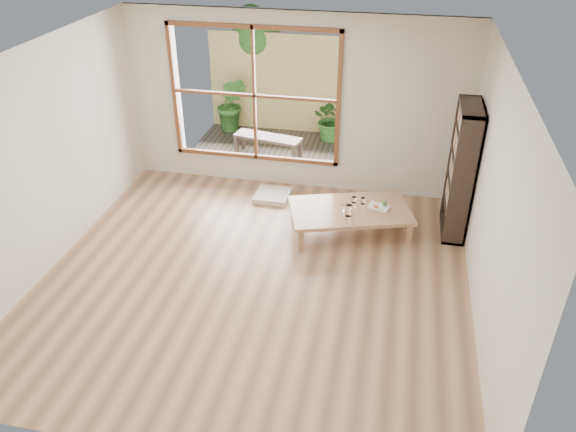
% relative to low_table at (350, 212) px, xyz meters
% --- Properties ---
extents(ground, '(5.00, 5.00, 0.00)m').
position_rel_low_table_xyz_m(ground, '(-0.98, -1.26, -0.30)').
color(ground, tan).
rests_on(ground, ground).
extents(low_table, '(1.76, 1.31, 0.34)m').
position_rel_low_table_xyz_m(low_table, '(0.00, 0.00, 0.00)').
color(low_table, '#AD7F54').
rests_on(low_table, ground).
extents(floor_cushion, '(0.51, 0.51, 0.07)m').
position_rel_low_table_xyz_m(floor_cushion, '(-1.23, 0.70, -0.27)').
color(floor_cushion, silver).
rests_on(floor_cushion, ground).
extents(bookshelf, '(0.28, 0.79, 1.77)m').
position_rel_low_table_xyz_m(bookshelf, '(1.36, 0.31, 0.58)').
color(bookshelf, '#30241A').
rests_on(bookshelf, ground).
extents(glass_tall, '(0.09, 0.09, 0.16)m').
position_rel_low_table_xyz_m(glass_tall, '(-0.01, -0.18, 0.12)').
color(glass_tall, silver).
rests_on(glass_tall, low_table).
extents(glass_mid, '(0.06, 0.06, 0.09)m').
position_rel_low_table_xyz_m(glass_mid, '(0.15, 0.17, 0.09)').
color(glass_mid, silver).
rests_on(glass_mid, low_table).
extents(glass_short, '(0.06, 0.06, 0.08)m').
position_rel_low_table_xyz_m(glass_short, '(0.03, 0.19, 0.08)').
color(glass_short, silver).
rests_on(glass_short, low_table).
extents(glass_small, '(0.07, 0.07, 0.08)m').
position_rel_low_table_xyz_m(glass_small, '(-0.10, -0.07, 0.08)').
color(glass_small, silver).
rests_on(glass_small, low_table).
extents(food_tray, '(0.33, 0.27, 0.09)m').
position_rel_low_table_xyz_m(food_tray, '(0.38, 0.13, 0.06)').
color(food_tray, white).
rests_on(food_tray, low_table).
extents(deck, '(2.80, 2.00, 0.05)m').
position_rel_low_table_xyz_m(deck, '(-1.58, 2.30, -0.30)').
color(deck, '#393229').
rests_on(deck, ground).
extents(garden_bench, '(1.19, 0.55, 0.36)m').
position_rel_low_table_xyz_m(garden_bench, '(-1.62, 2.06, 0.03)').
color(garden_bench, '#30241A').
rests_on(garden_bench, deck).
extents(bamboo_fence, '(2.80, 0.06, 1.80)m').
position_rel_low_table_xyz_m(bamboo_fence, '(-1.58, 3.30, 0.60)').
color(bamboo_fence, '#CEBF6A').
rests_on(bamboo_fence, ground).
extents(shrub_right, '(0.89, 0.83, 0.80)m').
position_rel_low_table_xyz_m(shrub_right, '(-0.65, 2.98, 0.12)').
color(shrub_right, '#396C27').
rests_on(shrub_right, deck).
extents(shrub_left, '(0.57, 0.47, 1.02)m').
position_rel_low_table_xyz_m(shrub_left, '(-2.53, 3.04, 0.23)').
color(shrub_left, '#396C27').
rests_on(shrub_left, deck).
extents(garden_tree, '(1.04, 0.85, 2.22)m').
position_rel_low_table_xyz_m(garden_tree, '(-2.26, 3.60, 1.32)').
color(garden_tree, '#4C3D2D').
rests_on(garden_tree, ground).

